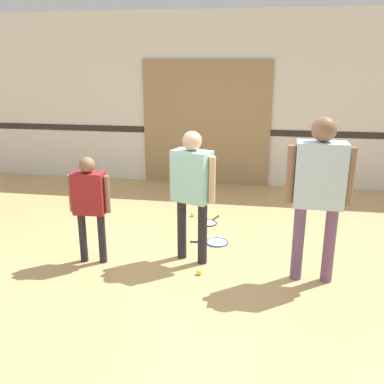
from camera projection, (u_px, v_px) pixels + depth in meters
ground_plane at (176, 261)px, 5.21m from camera, size 16.00×16.00×0.00m
wall_back at (212, 101)px, 8.04m from camera, size 16.00×0.07×3.20m
wall_panel at (206, 124)px, 8.12m from camera, size 2.43×0.05×2.33m
person_instructor at (192, 183)px, 4.94m from camera, size 0.57×0.39×1.59m
person_student_left at (90, 199)px, 4.96m from camera, size 0.49×0.22×1.30m
person_student_right at (319, 183)px, 4.45m from camera, size 0.69×0.29×1.81m
racket_spare_on_floor at (209, 223)px, 6.39m from camera, size 0.34×0.51×0.03m
racket_second_spare at (216, 242)px, 5.72m from camera, size 0.53×0.34×0.03m
tennis_ball_near_instructor at (199, 272)px, 4.87m from camera, size 0.07×0.07×0.07m
tennis_ball_by_spare_racket at (193, 214)px, 6.66m from camera, size 0.07×0.07×0.07m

